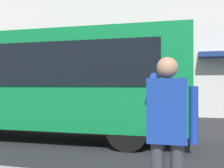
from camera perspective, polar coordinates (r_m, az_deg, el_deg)
ground_plane at (r=7.88m, az=9.52°, el=-11.68°), size 60.00×60.00×0.00m
red_bus at (r=8.68m, az=-15.17°, el=0.55°), size 9.05×2.54×3.08m
pedestrian_photographer at (r=2.94m, az=11.41°, el=-8.43°), size 0.53×0.52×1.70m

